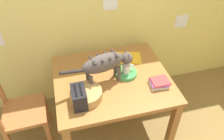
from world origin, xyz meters
name	(u,v)px	position (x,y,z in m)	size (l,w,h in m)	color
wall_rear	(103,1)	(0.00, 1.86, 1.25)	(4.79, 0.11, 2.50)	#F0DA71
dining_table	(112,84)	(-0.07, 1.22, 0.65)	(1.13, 0.98, 0.74)	#9F6630
cat	(106,63)	(-0.13, 1.18, 0.96)	(0.69, 0.23, 0.33)	#514741
saucer_bowl	(126,73)	(0.08, 1.23, 0.75)	(0.22, 0.22, 0.04)	#419E4E
coffee_mug	(127,68)	(0.08, 1.23, 0.82)	(0.13, 0.08, 0.09)	silver
magazine	(128,58)	(0.18, 1.48, 0.74)	(0.29, 0.22, 0.01)	yellow
book_stack	(159,83)	(0.34, 1.00, 0.77)	(0.18, 0.16, 0.07)	silver
wicker_basket	(86,95)	(-0.36, 1.01, 0.78)	(0.28, 0.28, 0.09)	tan
toaster	(79,97)	(-0.42, 0.96, 0.82)	(0.12, 0.20, 0.18)	black
wooden_chair_far	(20,111)	(-1.01, 1.26, 0.46)	(0.43, 0.43, 0.94)	#A66131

